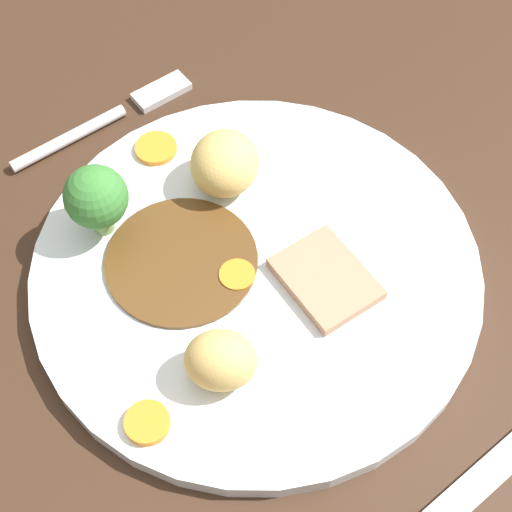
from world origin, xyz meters
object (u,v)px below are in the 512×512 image
carrot_coin_front (156,148)px  carrot_coin_side (237,276)px  roast_potato_right (229,160)px  broccoli_floret (96,198)px  carrot_coin_back (147,423)px  fork (108,118)px  dinner_plate (256,270)px  roast_potato_left (221,360)px  meat_slice_main (328,282)px

carrot_coin_front → carrot_coin_side: size_ratio=1.29×
roast_potato_right → broccoli_floret: (-2.04, -9.14, 1.22)cm
carrot_coin_back → fork: carrot_coin_back is taller
roast_potato_right → carrot_coin_front: bearing=-155.5°
dinner_plate → fork: size_ratio=1.93×
broccoli_floret → roast_potato_left: bearing=-1.5°
carrot_coin_back → broccoli_floret: size_ratio=0.48×
roast_potato_left → carrot_coin_side: size_ratio=1.83×
carrot_coin_front → broccoli_floret: bearing=-62.5°
dinner_plate → carrot_coin_back: 12.63cm
meat_slice_main → fork: size_ratio=0.42×
roast_potato_right → fork: roast_potato_right is taller
roast_potato_left → carrot_coin_back: bearing=-91.5°
meat_slice_main → roast_potato_right: 10.92cm
dinner_plate → broccoli_floret: bearing=-144.9°
dinner_plate → roast_potato_right: size_ratio=5.81×
roast_potato_right → carrot_coin_front: 6.32cm
dinner_plate → meat_slice_main: 4.99cm
meat_slice_main → dinner_plate: bearing=-148.1°
roast_potato_right → meat_slice_main: bearing=-2.4°
meat_slice_main → fork: bearing=-173.1°
roast_potato_left → carrot_coin_back: (-0.14, -5.25, -1.55)cm
roast_potato_right → dinner_plate: bearing=-24.5°
meat_slice_main → roast_potato_left: size_ratio=1.48×
roast_potato_right → roast_potato_left: bearing=-39.7°
dinner_plate → meat_slice_main: meat_slice_main is taller
dinner_plate → meat_slice_main: (4.13, 2.57, 1.10)cm
carrot_coin_front → dinner_plate: bearing=-2.5°
dinner_plate → broccoli_floret: size_ratio=5.37×
carrot_coin_side → broccoli_floret: size_ratio=0.43×
carrot_coin_front → fork: bearing=-173.8°
roast_potato_right → carrot_coin_side: (6.65, -4.59, -1.86)cm
meat_slice_main → roast_potato_right: roast_potato_right is taller
roast_potato_right → carrot_coin_front: size_ratio=1.68×
broccoli_floret → carrot_coin_front: bearing=117.5°
dinner_plate → meat_slice_main: size_ratio=4.65×
carrot_coin_front → carrot_coin_back: bearing=-36.1°
roast_potato_right → carrot_coin_back: size_ratio=1.91×
roast_potato_left → broccoli_floret: 13.53cm
dinner_plate → carrot_coin_front: bearing=177.5°
dinner_plate → carrot_coin_side: 1.81cm
roast_potato_right → broccoli_floret: broccoli_floret is taller
dinner_plate → carrot_coin_back: bearing=-68.5°
meat_slice_main → carrot_coin_back: size_ratio=2.39×
roast_potato_left → roast_potato_right: roast_potato_right is taller
broccoli_floret → fork: broccoli_floret is taller
fork → carrot_coin_front: bearing=-82.1°
carrot_coin_front → carrot_coin_side: (12.15, -2.09, -0.01)cm
carrot_coin_front → carrot_coin_back: (16.77, -12.23, 0.08)cm
roast_potato_left → fork: 23.69cm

